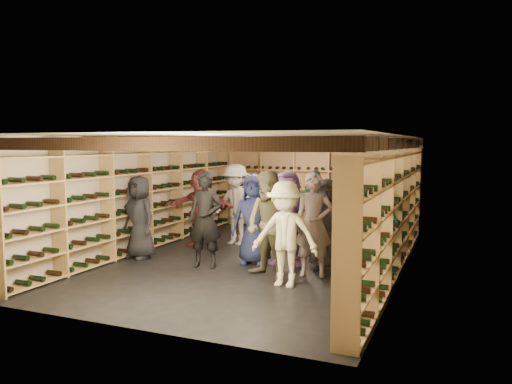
{
  "coord_description": "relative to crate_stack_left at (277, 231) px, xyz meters",
  "views": [
    {
      "loc": [
        3.67,
        -8.89,
        2.27
      ],
      "look_at": [
        -0.11,
        0.2,
        1.31
      ],
      "focal_mm": 35.0,
      "sensor_mm": 36.0,
      "label": 1
    }
  ],
  "objects": [
    {
      "name": "ground",
      "position": [
        0.06,
        -1.3,
        -0.34
      ],
      "size": [
        8.0,
        8.0,
        0.0
      ],
      "primitive_type": "plane",
      "color": "black",
      "rests_on": "ground"
    },
    {
      "name": "walls",
      "position": [
        0.06,
        -1.3,
        0.86
      ],
      "size": [
        5.52,
        8.02,
        2.4
      ],
      "color": "#BAA990",
      "rests_on": "ground"
    },
    {
      "name": "ceiling",
      "position": [
        0.06,
        -1.3,
        2.06
      ],
      "size": [
        5.5,
        8.0,
        0.01
      ],
      "primitive_type": "cube",
      "color": "beige",
      "rests_on": "walls"
    },
    {
      "name": "ceiling_joists",
      "position": [
        0.06,
        -1.3,
        1.92
      ],
      "size": [
        5.4,
        7.12,
        0.18
      ],
      "color": "black",
      "rests_on": "ground"
    },
    {
      "name": "wine_rack_left",
      "position": [
        -2.51,
        -1.3,
        0.74
      ],
      "size": [
        0.32,
        7.5,
        2.15
      ],
      "color": "tan",
      "rests_on": "ground"
    },
    {
      "name": "wine_rack_right",
      "position": [
        2.63,
        -1.3,
        0.74
      ],
      "size": [
        0.32,
        7.5,
        2.15
      ],
      "color": "tan",
      "rests_on": "ground"
    },
    {
      "name": "wine_rack_back",
      "position": [
        0.06,
        2.53,
        0.73
      ],
      "size": [
        4.7,
        0.3,
        2.15
      ],
      "color": "tan",
      "rests_on": "ground"
    },
    {
      "name": "crate_stack_left",
      "position": [
        0.0,
        0.0,
        0.0
      ],
      "size": [
        0.54,
        0.39,
        0.68
      ],
      "rotation": [
        0.0,
        0.0,
        0.13
      ],
      "color": "tan",
      "rests_on": "ground"
    },
    {
      "name": "crate_stack_right",
      "position": [
        -0.39,
        0.13,
        -0.17
      ],
      "size": [
        0.59,
        0.51,
        0.34
      ],
      "rotation": [
        0.0,
        0.0,
        0.44
      ],
      "color": "tan",
      "rests_on": "ground"
    },
    {
      "name": "crate_loose",
      "position": [
        1.2,
        0.06,
        -0.25
      ],
      "size": [
        0.51,
        0.35,
        0.17
      ],
      "primitive_type": "cube",
      "rotation": [
        0.0,
        0.0,
        -0.03
      ],
      "color": "tan",
      "rests_on": "ground"
    },
    {
      "name": "person_0",
      "position": [
        -2.12,
        -2.1,
        0.48
      ],
      "size": [
        0.92,
        0.73,
        1.64
      ],
      "primitive_type": "imported",
      "rotation": [
        0.0,
        0.0,
        -0.3
      ],
      "color": "black",
      "rests_on": "ground"
    },
    {
      "name": "person_1",
      "position": [
        -0.58,
        -2.24,
        0.54
      ],
      "size": [
        0.69,
        0.5,
        1.76
      ],
      "primitive_type": "imported",
      "rotation": [
        0.0,
        0.0,
        0.13
      ],
      "color": "black",
      "rests_on": "ground"
    },
    {
      "name": "person_2",
      "position": [
        0.75,
        -2.46,
        0.56
      ],
      "size": [
        1.06,
        0.95,
        1.81
      ],
      "primitive_type": "imported",
      "rotation": [
        0.0,
        0.0,
        -0.36
      ],
      "color": "brown",
      "rests_on": "ground"
    },
    {
      "name": "person_3",
      "position": [
        1.17,
        -2.83,
        0.5
      ],
      "size": [
        1.1,
        0.65,
        1.68
      ],
      "primitive_type": "imported",
      "rotation": [
        0.0,
        0.0,
        0.03
      ],
      "color": "beige",
      "rests_on": "ground"
    },
    {
      "name": "person_4",
      "position": [
        2.24,
        -1.64,
        0.57
      ],
      "size": [
        1.08,
        0.46,
        1.82
      ],
      "primitive_type": "imported",
      "rotation": [
        0.0,
        0.0,
        -0.01
      ],
      "color": "#186271",
      "rests_on": "ground"
    },
    {
      "name": "person_5",
      "position": [
        -1.59,
        -0.56,
        0.51
      ],
      "size": [
        1.64,
        0.72,
        1.71
      ],
      "primitive_type": "imported",
      "rotation": [
        0.0,
        0.0,
        0.14
      ],
      "color": "maroon",
      "rests_on": "ground"
    },
    {
      "name": "person_6",
      "position": [
        0.14,
        -1.66,
        0.51
      ],
      "size": [
        0.88,
        0.62,
        1.7
      ],
      "primitive_type": "imported",
      "rotation": [
        0.0,
        0.0,
        0.1
      ],
      "color": "#1C224B",
      "rests_on": "ground"
    },
    {
      "name": "person_7",
      "position": [
        1.41,
        -2.06,
        0.55
      ],
      "size": [
        0.72,
        0.54,
        1.79
      ],
      "primitive_type": "imported",
      "rotation": [
        0.0,
        0.0,
        0.18
      ],
      "color": "slate",
      "rests_on": "ground"
    },
    {
      "name": "person_8",
      "position": [
        2.24,
        -1.09,
        0.4
      ],
      "size": [
        0.86,
        0.75,
        1.49
      ],
      "primitive_type": "imported",
      "rotation": [
        0.0,
        0.0,
        -0.3
      ],
      "color": "#421921",
      "rests_on": "ground"
    },
    {
      "name": "person_9",
      "position": [
        -0.94,
        -0.15,
        0.56
      ],
      "size": [
        1.23,
        0.8,
        1.81
      ],
      "primitive_type": "imported",
      "rotation": [
        0.0,
        0.0,
        -0.11
      ],
      "color": "#ABA79C",
      "rests_on": "ground"
    },
    {
      "name": "person_10",
      "position": [
        0.84,
        0.0,
        0.51
      ],
      "size": [
        1.05,
        0.54,
        1.71
      ],
      "primitive_type": "imported",
      "rotation": [
        0.0,
        0.0,
        0.12
      ],
      "color": "#234D37",
      "rests_on": "ground"
    },
    {
      "name": "person_11",
      "position": [
        0.73,
        -1.48,
        0.55
      ],
      "size": [
        1.7,
        0.77,
        1.77
      ],
      "primitive_type": "imported",
      "rotation": [
        0.0,
        0.0,
        0.15
      ],
      "color": "#885E98",
      "rests_on": "ground"
    },
    {
      "name": "person_12",
      "position": [
        1.49,
        -1.52,
        0.48
      ],
      "size": [
        0.88,
        0.66,
        1.65
      ],
      "primitive_type": "imported",
      "rotation": [
        0.0,
        0.0,
        0.18
      ],
      "color": "#35353A",
      "rests_on": "ground"
    }
  ]
}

